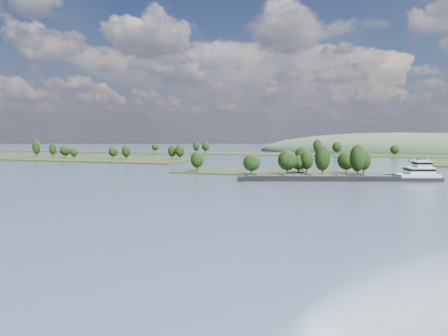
% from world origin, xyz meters
% --- Properties ---
extents(ground, '(1800.00, 1800.00, 0.00)m').
position_xyz_m(ground, '(0.00, 120.00, 0.00)').
color(ground, '#3E506B').
rests_on(ground, ground).
extents(tree_island, '(100.00, 33.35, 15.10)m').
position_xyz_m(tree_island, '(7.46, 179.27, 4.03)').
color(tree_island, '#273216').
rests_on(tree_island, ground).
extents(left_bank, '(300.00, 80.00, 16.03)m').
position_xyz_m(left_bank, '(-228.28, 259.97, 0.87)').
color(left_bank, '#273216').
rests_on(left_bank, ground).
extents(back_shoreline, '(900.00, 60.00, 15.90)m').
position_xyz_m(back_shoreline, '(8.30, 399.71, 0.68)').
color(back_shoreline, '#273216').
rests_on(back_shoreline, ground).
extents(hill_west, '(320.00, 160.00, 44.00)m').
position_xyz_m(hill_west, '(60.00, 500.00, 0.00)').
color(hill_west, '#3A4F36').
rests_on(hill_west, ground).
extents(cargo_barge, '(79.38, 36.01, 10.94)m').
position_xyz_m(cargo_barge, '(36.11, 159.58, 1.38)').
color(cargo_barge, black).
rests_on(cargo_barge, ground).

